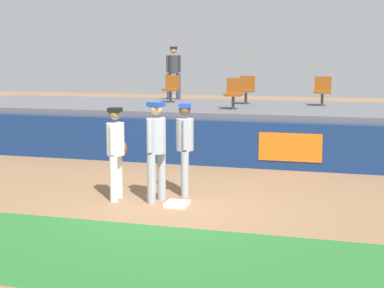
{
  "coord_description": "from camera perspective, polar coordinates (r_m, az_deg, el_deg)",
  "views": [
    {
      "loc": [
        3.16,
        -9.51,
        2.69
      ],
      "look_at": [
        0.13,
        1.13,
        1.0
      ],
      "focal_mm": 53.45,
      "sensor_mm": 36.0,
      "label": 1
    }
  ],
  "objects": [
    {
      "name": "player_coach_visitor",
      "position": [
        10.6,
        -3.59,
        -0.03
      ],
      "size": [
        0.44,
        0.51,
        1.88
      ],
      "rotation": [
        0.0,
        0.0,
        -1.83
      ],
      "color": "#9EA3AD",
      "rests_on": "ground_plane"
    },
    {
      "name": "ground_plane",
      "position": [
        10.38,
        -2.39,
        -6.35
      ],
      "size": [
        60.0,
        60.0,
        0.0
      ],
      "primitive_type": "plane",
      "color": "#846042"
    },
    {
      "name": "grass_foreground_strip",
      "position": [
        8.13,
        -8.08,
        -10.7
      ],
      "size": [
        18.0,
        2.8,
        0.01
      ],
      "primitive_type": "cube",
      "color": "#26662B",
      "rests_on": "ground_plane"
    },
    {
      "name": "seat_back_right",
      "position": [
        16.94,
        12.9,
        5.33
      ],
      "size": [
        0.48,
        0.44,
        0.84
      ],
      "color": "#4C4C51",
      "rests_on": "bleacher_platform"
    },
    {
      "name": "seat_back_left",
      "position": [
        17.78,
        -2.08,
        5.69
      ],
      "size": [
        0.44,
        0.44,
        0.84
      ],
      "color": "#4C4C51",
      "rests_on": "bleacher_platform"
    },
    {
      "name": "field_wall",
      "position": [
        14.17,
        2.87,
        0.04
      ],
      "size": [
        18.0,
        0.26,
        1.13
      ],
      "color": "navy",
      "rests_on": "ground_plane"
    },
    {
      "name": "spectator_hooded",
      "position": [
        19.0,
        -1.85,
        7.49
      ],
      "size": [
        0.46,
        0.42,
        1.73
      ],
      "rotation": [
        0.0,
        0.0,
        3.5
      ],
      "color": "#33384C",
      "rests_on": "bleacher_platform"
    },
    {
      "name": "bleacher_platform",
      "position": [
        16.65,
        4.85,
        1.6
      ],
      "size": [
        18.0,
        4.8,
        1.29
      ],
      "primitive_type": "cube",
      "color": "#59595E",
      "rests_on": "ground_plane"
    },
    {
      "name": "player_runner_visitor",
      "position": [
        11.11,
        -0.72,
        0.17
      ],
      "size": [
        0.43,
        0.49,
        1.8
      ],
      "rotation": [
        0.0,
        0.0,
        -1.28
      ],
      "color": "#9EA3AD",
      "rests_on": "ground_plane"
    },
    {
      "name": "seat_back_center",
      "position": [
        17.2,
        5.45,
        5.56
      ],
      "size": [
        0.47,
        0.44,
        0.84
      ],
      "color": "#4C4C51",
      "rests_on": "bleacher_platform"
    },
    {
      "name": "seat_front_center",
      "position": [
        15.44,
        4.19,
        5.22
      ],
      "size": [
        0.44,
        0.44,
        0.84
      ],
      "color": "#4C4C51",
      "rests_on": "bleacher_platform"
    },
    {
      "name": "first_base",
      "position": [
        10.45,
        -1.51,
        -6.01
      ],
      "size": [
        0.4,
        0.4,
        0.08
      ],
      "primitive_type": "cube",
      "color": "white",
      "rests_on": "ground_plane"
    },
    {
      "name": "player_fielder_home",
      "position": [
        10.83,
        -7.59,
        -0.3
      ],
      "size": [
        0.37,
        0.56,
        1.76
      ],
      "rotation": [
        0.0,
        0.0,
        -1.45
      ],
      "color": "white",
      "rests_on": "ground_plane"
    }
  ]
}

